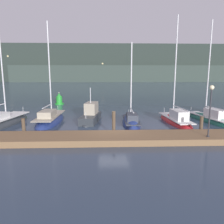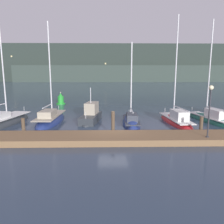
{
  "view_description": "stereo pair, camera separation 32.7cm",
  "coord_description": "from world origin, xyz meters",
  "px_view_note": "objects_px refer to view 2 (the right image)",
  "views": [
    {
      "loc": [
        -0.78,
        -17.66,
        4.93
      ],
      "look_at": [
        0.0,
        3.21,
        1.2
      ],
      "focal_mm": 35.0,
      "sensor_mm": 36.0,
      "label": 1
    },
    {
      "loc": [
        -0.45,
        -17.67,
        4.93
      ],
      "look_at": [
        0.0,
        3.21,
        1.2
      ],
      "focal_mm": 35.0,
      "sensor_mm": 36.0,
      "label": 2
    }
  ],
  "objects_px": {
    "motorboat_berth_4": "(91,118)",
    "sailboat_berth_7": "(210,120)",
    "dock_lamppost": "(210,103)",
    "sailboat_berth_6": "(176,121)",
    "channel_buoy": "(61,100)",
    "sailboat_berth_5": "(131,123)",
    "sailboat_berth_3": "(51,121)",
    "sailboat_berth_2": "(3,124)"
  },
  "relations": [
    {
      "from": "sailboat_berth_2",
      "to": "sailboat_berth_7",
      "type": "bearing_deg",
      "value": 2.74
    },
    {
      "from": "sailboat_berth_5",
      "to": "sailboat_berth_7",
      "type": "relative_size",
      "value": 0.8
    },
    {
      "from": "sailboat_berth_7",
      "to": "motorboat_berth_4",
      "type": "bearing_deg",
      "value": 178.63
    },
    {
      "from": "motorboat_berth_4",
      "to": "sailboat_berth_7",
      "type": "height_order",
      "value": "sailboat_berth_7"
    },
    {
      "from": "motorboat_berth_4",
      "to": "channel_buoy",
      "type": "relative_size",
      "value": 2.69
    },
    {
      "from": "sailboat_berth_2",
      "to": "channel_buoy",
      "type": "relative_size",
      "value": 5.99
    },
    {
      "from": "motorboat_berth_4",
      "to": "sailboat_berth_7",
      "type": "distance_m",
      "value": 12.3
    },
    {
      "from": "sailboat_berth_3",
      "to": "sailboat_berth_5",
      "type": "height_order",
      "value": "sailboat_berth_3"
    },
    {
      "from": "dock_lamppost",
      "to": "sailboat_berth_3",
      "type": "bearing_deg",
      "value": 151.04
    },
    {
      "from": "sailboat_berth_2",
      "to": "motorboat_berth_4",
      "type": "xyz_separation_m",
      "value": [
        8.43,
        1.28,
        0.26
      ]
    },
    {
      "from": "sailboat_berth_7",
      "to": "dock_lamppost",
      "type": "relative_size",
      "value": 2.96
    },
    {
      "from": "motorboat_berth_4",
      "to": "channel_buoy",
      "type": "height_order",
      "value": "motorboat_berth_4"
    },
    {
      "from": "sailboat_berth_2",
      "to": "sailboat_berth_5",
      "type": "bearing_deg",
      "value": -0.66
    },
    {
      "from": "sailboat_berth_5",
      "to": "sailboat_berth_6",
      "type": "distance_m",
      "value": 4.63
    },
    {
      "from": "dock_lamppost",
      "to": "sailboat_berth_2",
      "type": "bearing_deg",
      "value": 160.68
    },
    {
      "from": "sailboat_berth_5",
      "to": "dock_lamppost",
      "type": "height_order",
      "value": "sailboat_berth_5"
    },
    {
      "from": "sailboat_berth_3",
      "to": "dock_lamppost",
      "type": "distance_m",
      "value": 15.01
    },
    {
      "from": "channel_buoy",
      "to": "sailboat_berth_5",
      "type": "bearing_deg",
      "value": -55.71
    },
    {
      "from": "sailboat_berth_2",
      "to": "sailboat_berth_5",
      "type": "xyz_separation_m",
      "value": [
        12.44,
        -0.14,
        -0.01
      ]
    },
    {
      "from": "dock_lamppost",
      "to": "motorboat_berth_4",
      "type": "bearing_deg",
      "value": 140.21
    },
    {
      "from": "sailboat_berth_2",
      "to": "dock_lamppost",
      "type": "height_order",
      "value": "sailboat_berth_2"
    },
    {
      "from": "sailboat_berth_2",
      "to": "motorboat_berth_4",
      "type": "distance_m",
      "value": 8.53
    },
    {
      "from": "sailboat_berth_6",
      "to": "channel_buoy",
      "type": "height_order",
      "value": "sailboat_berth_6"
    },
    {
      "from": "sailboat_berth_2",
      "to": "sailboat_berth_6",
      "type": "xyz_separation_m",
      "value": [
        17.02,
        0.49,
        0.07
      ]
    },
    {
      "from": "sailboat_berth_6",
      "to": "dock_lamppost",
      "type": "distance_m",
      "value": 7.09
    },
    {
      "from": "sailboat_berth_6",
      "to": "dock_lamppost",
      "type": "bearing_deg",
      "value": -88.25
    },
    {
      "from": "sailboat_berth_3",
      "to": "sailboat_berth_7",
      "type": "distance_m",
      "value": 16.41
    },
    {
      "from": "sailboat_berth_7",
      "to": "dock_lamppost",
      "type": "distance_m",
      "value": 8.33
    },
    {
      "from": "sailboat_berth_3",
      "to": "motorboat_berth_4",
      "type": "xyz_separation_m",
      "value": [
        4.11,
        0.18,
        0.25
      ]
    },
    {
      "from": "sailboat_berth_2",
      "to": "sailboat_berth_6",
      "type": "bearing_deg",
      "value": 1.66
    },
    {
      "from": "motorboat_berth_4",
      "to": "dock_lamppost",
      "type": "distance_m",
      "value": 11.72
    },
    {
      "from": "sailboat_berth_7",
      "to": "channel_buoy",
      "type": "distance_m",
      "value": 22.44
    },
    {
      "from": "sailboat_berth_3",
      "to": "dock_lamppost",
      "type": "height_order",
      "value": "sailboat_berth_3"
    },
    {
      "from": "sailboat_berth_2",
      "to": "sailboat_berth_3",
      "type": "distance_m",
      "value": 4.46
    },
    {
      "from": "sailboat_berth_3",
      "to": "motorboat_berth_4",
      "type": "height_order",
      "value": "sailboat_berth_3"
    },
    {
      "from": "sailboat_berth_2",
      "to": "sailboat_berth_3",
      "type": "xyz_separation_m",
      "value": [
        4.32,
        1.1,
        0.01
      ]
    },
    {
      "from": "motorboat_berth_4",
      "to": "channel_buoy",
      "type": "xyz_separation_m",
      "value": [
        -5.81,
        12.96,
        0.34
      ]
    },
    {
      "from": "sailboat_berth_3",
      "to": "sailboat_berth_6",
      "type": "height_order",
      "value": "sailboat_berth_6"
    },
    {
      "from": "sailboat_berth_3",
      "to": "channel_buoy",
      "type": "relative_size",
      "value": 5.6
    },
    {
      "from": "sailboat_berth_3",
      "to": "sailboat_berth_5",
      "type": "xyz_separation_m",
      "value": [
        8.12,
        -1.24,
        -0.02
      ]
    },
    {
      "from": "motorboat_berth_4",
      "to": "sailboat_berth_5",
      "type": "distance_m",
      "value": 4.26
    },
    {
      "from": "channel_buoy",
      "to": "sailboat_berth_7",
      "type": "bearing_deg",
      "value": -36.22
    }
  ]
}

